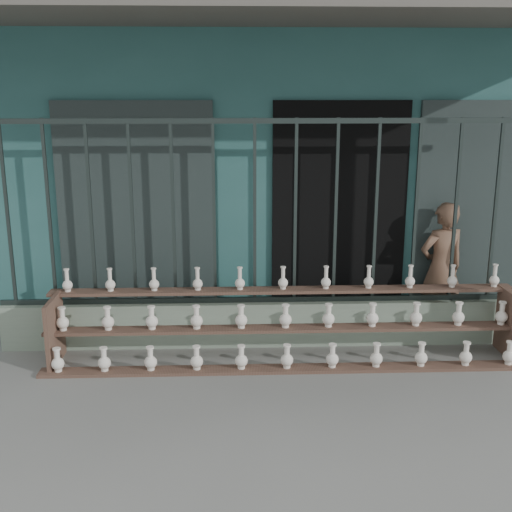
{
  "coord_description": "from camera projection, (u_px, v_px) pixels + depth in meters",
  "views": [
    {
      "loc": [
        -0.22,
        -4.77,
        2.5
      ],
      "look_at": [
        0.0,
        1.0,
        1.0
      ],
      "focal_mm": 45.0,
      "sensor_mm": 36.0,
      "label": 1
    }
  ],
  "objects": [
    {
      "name": "ground",
      "position": [
        261.0,
        405.0,
        5.25
      ],
      "size": [
        60.0,
        60.0,
        0.0
      ],
      "primitive_type": "plane",
      "color": "slate"
    },
    {
      "name": "workshop_building",
      "position": [
        247.0,
        155.0,
        8.93
      ],
      "size": [
        7.4,
        6.6,
        3.21
      ],
      "color": "#2C5E5B",
      "rests_on": "ground"
    },
    {
      "name": "parapet_wall",
      "position": [
        255.0,
        323.0,
        6.45
      ],
      "size": [
        5.0,
        0.2,
        0.45
      ],
      "primitive_type": "cube",
      "color": "gray",
      "rests_on": "ground"
    },
    {
      "name": "security_fence",
      "position": [
        255.0,
        213.0,
        6.17
      ],
      "size": [
        5.0,
        0.04,
        1.8
      ],
      "color": "#283330",
      "rests_on": "parapet_wall"
    },
    {
      "name": "shelf_rack",
      "position": [
        285.0,
        325.0,
        6.02
      ],
      "size": [
        4.5,
        0.68,
        0.85
      ],
      "color": "brown",
      "rests_on": "ground"
    },
    {
      "name": "elderly_woman",
      "position": [
        441.0,
        268.0,
        6.68
      ],
      "size": [
        0.58,
        0.46,
        1.39
      ],
      "primitive_type": "imported",
      "rotation": [
        0.0,
        0.0,
        3.42
      ],
      "color": "brown",
      "rests_on": "ground"
    }
  ]
}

